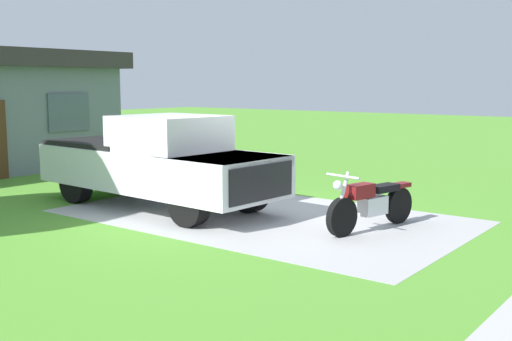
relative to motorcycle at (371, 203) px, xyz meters
The scene contains 4 objects.
ground_plane 2.24m from the motorcycle, 97.34° to the left, with size 80.00×80.00×0.00m, color #51922D.
driveway_pad 2.24m from the motorcycle, 97.34° to the left, with size 4.56×7.64×0.01m, color #A6A6A6.
motorcycle is the anchor object (origin of this frame).
pickup_truck 4.59m from the motorcycle, 100.65° to the left, with size 2.29×5.72×1.90m.
Camera 1 is at (-9.35, -7.01, 2.54)m, focal length 43.48 mm.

